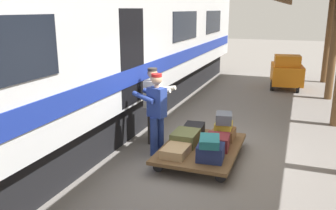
{
  "coord_description": "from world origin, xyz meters",
  "views": [
    {
      "loc": [
        -1.42,
        6.75,
        2.94
      ],
      "look_at": [
        0.87,
        0.57,
        1.15
      ],
      "focal_mm": 37.96,
      "sensor_mm": 36.0,
      "label": 1
    }
  ],
  "objects_px": {
    "suitcase_tan_vintage": "(176,151)",
    "suitcase_brown_leather": "(224,134)",
    "suitcase_yellow_case": "(223,126)",
    "luggage_cart": "(201,148)",
    "suitcase_olive_duffel": "(185,138)",
    "baggage_tug": "(287,72)",
    "suitcase_black_hardshell": "(194,130)",
    "suitcase_slate_roller": "(224,118)",
    "suitcase_navy_fabric": "(210,152)",
    "suitcase_maroon_trunk": "(218,142)",
    "porter_by_door": "(154,103)",
    "suitcase_teal_softside": "(210,141)",
    "porter_in_overalls": "(156,111)",
    "train_car": "(72,49)"
  },
  "relations": [
    {
      "from": "suitcase_brown_leather",
      "to": "porter_by_door",
      "type": "relative_size",
      "value": 0.28
    },
    {
      "from": "suitcase_maroon_trunk",
      "to": "suitcase_yellow_case",
      "type": "distance_m",
      "value": 0.58
    },
    {
      "from": "suitcase_black_hardshell",
      "to": "suitcase_olive_duffel",
      "type": "height_order",
      "value": "suitcase_olive_duffel"
    },
    {
      "from": "luggage_cart",
      "to": "baggage_tug",
      "type": "distance_m",
      "value": 7.62
    },
    {
      "from": "suitcase_navy_fabric",
      "to": "suitcase_brown_leather",
      "type": "height_order",
      "value": "suitcase_navy_fabric"
    },
    {
      "from": "suitcase_maroon_trunk",
      "to": "suitcase_teal_softside",
      "type": "distance_m",
      "value": 0.65
    },
    {
      "from": "luggage_cart",
      "to": "suitcase_olive_duffel",
      "type": "relative_size",
      "value": 3.46
    },
    {
      "from": "suitcase_black_hardshell",
      "to": "suitcase_yellow_case",
      "type": "relative_size",
      "value": 1.45
    },
    {
      "from": "suitcase_slate_roller",
      "to": "baggage_tug",
      "type": "bearing_deg",
      "value": -97.76
    },
    {
      "from": "suitcase_navy_fabric",
      "to": "suitcase_brown_leather",
      "type": "xyz_separation_m",
      "value": [
        0.0,
        -1.18,
        -0.04
      ]
    },
    {
      "from": "suitcase_black_hardshell",
      "to": "suitcase_maroon_trunk",
      "type": "xyz_separation_m",
      "value": [
        -0.66,
        0.59,
        0.02
      ]
    },
    {
      "from": "luggage_cart",
      "to": "suitcase_olive_duffel",
      "type": "bearing_deg",
      "value": -0.0
    },
    {
      "from": "suitcase_yellow_case",
      "to": "suitcase_slate_roller",
      "type": "xyz_separation_m",
      "value": [
        -0.01,
        0.04,
        0.18
      ]
    },
    {
      "from": "suitcase_teal_softside",
      "to": "suitcase_olive_duffel",
      "type": "bearing_deg",
      "value": -43.27
    },
    {
      "from": "baggage_tug",
      "to": "suitcase_brown_leather",
      "type": "bearing_deg",
      "value": 82.13
    },
    {
      "from": "luggage_cart",
      "to": "suitcase_maroon_trunk",
      "type": "relative_size",
      "value": 4.2
    },
    {
      "from": "suitcase_teal_softside",
      "to": "baggage_tug",
      "type": "xyz_separation_m",
      "value": [
        -0.98,
        -8.11,
        -0.01
      ]
    },
    {
      "from": "train_car",
      "to": "porter_by_door",
      "type": "distance_m",
      "value": 2.19
    },
    {
      "from": "baggage_tug",
      "to": "porter_in_overalls",
      "type": "bearing_deg",
      "value": 73.58
    },
    {
      "from": "suitcase_black_hardshell",
      "to": "porter_in_overalls",
      "type": "height_order",
      "value": "porter_in_overalls"
    },
    {
      "from": "suitcase_maroon_trunk",
      "to": "baggage_tug",
      "type": "bearing_deg",
      "value": -97.26
    },
    {
      "from": "suitcase_navy_fabric",
      "to": "suitcase_olive_duffel",
      "type": "bearing_deg",
      "value": -41.55
    },
    {
      "from": "suitcase_olive_duffel",
      "to": "baggage_tug",
      "type": "height_order",
      "value": "baggage_tug"
    },
    {
      "from": "suitcase_navy_fabric",
      "to": "suitcase_tan_vintage",
      "type": "bearing_deg",
      "value": -0.0
    },
    {
      "from": "suitcase_black_hardshell",
      "to": "suitcase_brown_leather",
      "type": "bearing_deg",
      "value": 180.0
    },
    {
      "from": "suitcase_olive_duffel",
      "to": "suitcase_teal_softside",
      "type": "height_order",
      "value": "suitcase_teal_softside"
    },
    {
      "from": "suitcase_olive_duffel",
      "to": "suitcase_teal_softside",
      "type": "bearing_deg",
      "value": 136.73
    },
    {
      "from": "suitcase_tan_vintage",
      "to": "suitcase_brown_leather",
      "type": "xyz_separation_m",
      "value": [
        -0.66,
        -1.18,
        0.03
      ]
    },
    {
      "from": "train_car",
      "to": "suitcase_yellow_case",
      "type": "bearing_deg",
      "value": -175.11
    },
    {
      "from": "porter_by_door",
      "to": "suitcase_black_hardshell",
      "type": "bearing_deg",
      "value": -176.82
    },
    {
      "from": "suitcase_yellow_case",
      "to": "suitcase_brown_leather",
      "type": "bearing_deg",
      "value": -105.76
    },
    {
      "from": "porter_by_door",
      "to": "porter_in_overalls",
      "type": "bearing_deg",
      "value": 116.9
    },
    {
      "from": "suitcase_tan_vintage",
      "to": "luggage_cart",
      "type": "bearing_deg",
      "value": -119.43
    },
    {
      "from": "suitcase_maroon_trunk",
      "to": "suitcase_brown_leather",
      "type": "bearing_deg",
      "value": -90.0
    },
    {
      "from": "luggage_cart",
      "to": "suitcase_teal_softside",
      "type": "bearing_deg",
      "value": 117.23
    },
    {
      "from": "suitcase_maroon_trunk",
      "to": "suitcase_teal_softside",
      "type": "height_order",
      "value": "suitcase_teal_softside"
    },
    {
      "from": "suitcase_maroon_trunk",
      "to": "suitcase_olive_duffel",
      "type": "relative_size",
      "value": 0.82
    },
    {
      "from": "train_car",
      "to": "suitcase_tan_vintage",
      "type": "relative_size",
      "value": 34.16
    },
    {
      "from": "suitcase_navy_fabric",
      "to": "suitcase_maroon_trunk",
      "type": "relative_size",
      "value": 0.92
    },
    {
      "from": "suitcase_maroon_trunk",
      "to": "suitcase_olive_duffel",
      "type": "xyz_separation_m",
      "value": [
        0.66,
        0.0,
        -0.0
      ]
    },
    {
      "from": "suitcase_brown_leather",
      "to": "suitcase_yellow_case",
      "type": "xyz_separation_m",
      "value": [
        0.01,
        0.03,
        0.19
      ]
    },
    {
      "from": "suitcase_teal_softside",
      "to": "suitcase_slate_roller",
      "type": "height_order",
      "value": "suitcase_slate_roller"
    },
    {
      "from": "train_car",
      "to": "suitcase_black_hardshell",
      "type": "height_order",
      "value": "train_car"
    },
    {
      "from": "train_car",
      "to": "suitcase_tan_vintage",
      "type": "distance_m",
      "value": 3.37
    },
    {
      "from": "luggage_cart",
      "to": "suitcase_navy_fabric",
      "type": "relative_size",
      "value": 4.55
    },
    {
      "from": "suitcase_yellow_case",
      "to": "baggage_tug",
      "type": "relative_size",
      "value": 0.22
    },
    {
      "from": "train_car",
      "to": "suitcase_teal_softside",
      "type": "bearing_deg",
      "value": 165.62
    },
    {
      "from": "suitcase_maroon_trunk",
      "to": "porter_by_door",
      "type": "height_order",
      "value": "porter_by_door"
    },
    {
      "from": "suitcase_tan_vintage",
      "to": "suitcase_teal_softside",
      "type": "distance_m",
      "value": 0.7
    },
    {
      "from": "luggage_cart",
      "to": "suitcase_slate_roller",
      "type": "distance_m",
      "value": 0.81
    }
  ]
}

